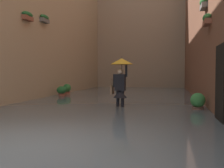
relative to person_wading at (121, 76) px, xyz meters
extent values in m
plane|color=slate|center=(0.67, -3.73, -1.35)|extent=(60.00, 60.00, 0.00)
cube|color=#515B60|center=(0.67, -3.73, -1.24)|extent=(8.24, 24.21, 0.22)
cube|color=black|center=(-3.04, 2.23, -0.25)|extent=(0.08, 1.10, 2.20)
cube|color=#66605B|center=(-2.96, -0.76, 2.55)|extent=(0.20, 0.70, 0.18)
ellipsoid|color=#2D7033|center=(-2.96, -0.76, 2.71)|extent=(0.28, 0.76, 0.24)
cube|color=brown|center=(-2.96, 0.16, 1.80)|extent=(0.20, 0.70, 0.18)
ellipsoid|color=#387F3D|center=(-2.96, 0.16, 1.96)|extent=(0.28, 0.76, 0.24)
cube|color=tan|center=(5.29, -3.73, 3.88)|extent=(1.80, 22.21, 10.46)
cube|color=brown|center=(4.29, -0.97, 2.49)|extent=(0.20, 0.70, 0.18)
ellipsoid|color=#23602D|center=(4.29, -0.97, 2.65)|extent=(0.28, 0.76, 0.24)
cube|color=#66605B|center=(4.29, -2.57, 2.69)|extent=(0.20, 0.70, 0.18)
ellipsoid|color=#23602D|center=(4.29, -2.57, 2.85)|extent=(0.28, 0.76, 0.24)
cube|color=gray|center=(0.67, -13.74, 4.70)|extent=(11.04, 1.80, 12.11)
cube|color=#4C4233|center=(0.11, -0.01, -1.30)|extent=(0.13, 0.25, 0.10)
cylinder|color=black|center=(0.11, -0.01, -0.90)|extent=(0.13, 0.13, 0.71)
cube|color=#4C4233|center=(-0.07, 0.01, -1.30)|extent=(0.13, 0.25, 0.10)
cylinder|color=black|center=(-0.07, 0.01, -0.90)|extent=(0.13, 0.13, 0.71)
cube|color=black|center=(0.02, 0.00, -0.24)|extent=(0.40, 0.26, 0.61)
cone|color=black|center=(0.02, 0.00, -0.66)|extent=(0.55, 0.55, 0.28)
sphere|color=#DBB293|center=(0.02, 0.00, 0.17)|extent=(0.22, 0.22, 0.22)
cylinder|color=black|center=(-0.21, 0.02, 0.18)|extent=(0.09, 0.09, 0.44)
cylinder|color=black|center=(0.25, -0.03, -0.18)|extent=(0.09, 0.09, 0.48)
cylinder|color=black|center=(-0.04, 0.00, 0.30)|extent=(0.02, 0.02, 0.47)
cone|color=gold|center=(-0.04, 0.00, 0.53)|extent=(0.85, 0.85, 0.22)
cylinder|color=black|center=(-0.04, 0.00, 0.67)|extent=(0.01, 0.01, 0.08)
cube|color=#8C6B4C|center=(0.33, -0.01, -0.52)|extent=(0.09, 0.28, 0.32)
torus|color=#8C6B4C|center=(0.33, -0.01, -0.24)|extent=(0.05, 0.30, 0.30)
cylinder|color=brown|center=(3.86, -3.61, -1.18)|extent=(0.33, 0.33, 0.34)
torus|color=brown|center=(3.86, -3.61, -1.01)|extent=(0.37, 0.37, 0.04)
ellipsoid|color=#23602D|center=(3.86, -3.61, -0.81)|extent=(0.52, 0.52, 0.40)
cylinder|color=brown|center=(-2.71, 0.11, -1.21)|extent=(0.38, 0.38, 0.28)
torus|color=brown|center=(-2.71, 0.11, -1.07)|extent=(0.42, 0.42, 0.04)
ellipsoid|color=#387F3D|center=(-2.71, 0.11, -0.82)|extent=(0.50, 0.50, 0.50)
cylinder|color=#9E563D|center=(4.02, -4.77, -1.17)|extent=(0.37, 0.37, 0.36)
torus|color=brown|center=(4.02, -4.77, -0.99)|extent=(0.41, 0.41, 0.04)
ellipsoid|color=#2D7033|center=(4.02, -4.77, -0.76)|extent=(0.46, 0.46, 0.46)
camera|label=1|loc=(-1.69, 9.43, 0.12)|focal=41.81mm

